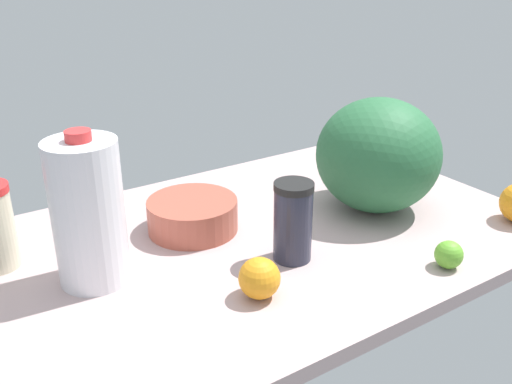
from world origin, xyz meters
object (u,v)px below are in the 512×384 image
Objects in this scene: shaker_bottle at (293,221)px; lime_far_back at (449,255)px; milk_jug at (88,213)px; orange_near_front at (259,278)px; watermelon at (378,155)px; mixing_bowl at (193,215)px.

shaker_bottle reaches higher than lime_far_back.
milk_jug is 5.28× the size of lime_far_back.
shaker_bottle is 2.96× the size of lime_far_back.
milk_jug reaches higher than lime_far_back.
orange_near_front is (12.67, 7.49, -4.32)cm from shaker_bottle.
shaker_bottle is at bearing -149.40° from orange_near_front.
milk_jug is 66.79cm from lime_far_back.
lime_far_back is (-35.33, 11.53, -1.00)cm from orange_near_front.
watermelon reaches higher than shaker_bottle.
orange_near_front is at bearing -18.07° from lime_far_back.
shaker_bottle is 31.43cm from watermelon.
shaker_bottle is 0.56× the size of milk_jug.
shaker_bottle is 24.27cm from mixing_bowl.
mixing_bowl is 2.61× the size of orange_near_front.
shaker_bottle reaches higher than orange_near_front.
lime_far_back is at bearing 139.99° from shaker_bottle.
watermelon is at bearing 175.09° from milk_jug.
watermelon is 30.07cm from lime_far_back.
orange_near_front is (42.58, 15.81, -9.22)cm from watermelon.
milk_jug reaches higher than orange_near_front.
watermelon is at bearing -159.63° from orange_near_front.
shaker_bottle is 2.16× the size of orange_near_front.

